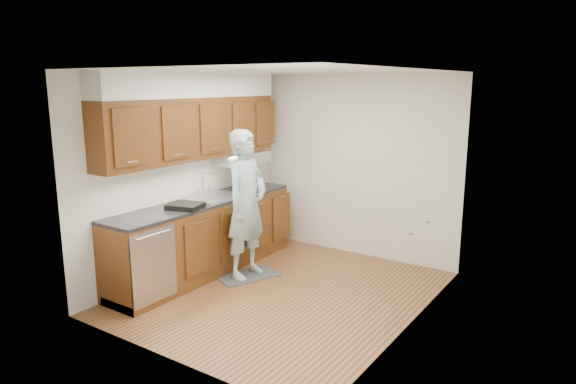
% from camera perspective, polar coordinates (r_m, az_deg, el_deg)
% --- Properties ---
extents(floor, '(3.50, 3.50, 0.00)m').
position_cam_1_polar(floor, '(6.04, -0.54, -11.12)').
color(floor, '#9A663A').
rests_on(floor, ground).
extents(ceiling, '(3.50, 3.50, 0.00)m').
position_cam_1_polar(ceiling, '(5.55, -0.59, 13.33)').
color(ceiling, white).
rests_on(ceiling, wall_left).
extents(wall_left, '(0.02, 3.50, 2.50)m').
position_cam_1_polar(wall_left, '(6.62, -11.33, 2.01)').
color(wall_left, silver).
rests_on(wall_left, floor).
extents(wall_right, '(0.02, 3.50, 2.50)m').
position_cam_1_polar(wall_right, '(4.99, 13.78, -1.35)').
color(wall_right, silver).
rests_on(wall_right, floor).
extents(wall_back, '(3.00, 0.02, 2.50)m').
position_cam_1_polar(wall_back, '(7.15, 7.42, 2.89)').
color(wall_back, silver).
rests_on(wall_back, floor).
extents(counter, '(0.64, 2.80, 1.30)m').
position_cam_1_polar(counter, '(6.59, -9.22, -4.76)').
color(counter, brown).
rests_on(counter, floor).
extents(upper_cabinets, '(0.47, 2.80, 1.21)m').
position_cam_1_polar(upper_cabinets, '(6.45, -10.24, 8.06)').
color(upper_cabinets, brown).
rests_on(upper_cabinets, wall_left).
extents(closet_door, '(0.02, 1.22, 2.05)m').
position_cam_1_polar(closet_door, '(5.32, 14.67, -3.06)').
color(closet_door, beige).
rests_on(closet_door, wall_right).
extents(floor_mat, '(0.69, 0.86, 0.01)m').
position_cam_1_polar(floor_mat, '(6.54, -4.50, -9.23)').
color(floor_mat, slate).
rests_on(floor_mat, floor).
extents(person, '(0.51, 0.74, 2.07)m').
position_cam_1_polar(person, '(6.24, -4.66, -0.29)').
color(person, '#9EBEC1').
rests_on(person, floor_mat).
extents(soap_bottle_a, '(0.12, 0.12, 0.25)m').
position_cam_1_polar(soap_bottle_a, '(7.01, -5.79, 1.22)').
color(soap_bottle_a, white).
rests_on(soap_bottle_a, counter).
extents(soap_bottle_b, '(0.09, 0.10, 0.17)m').
position_cam_1_polar(soap_bottle_b, '(6.96, -3.93, 0.83)').
color(soap_bottle_b, white).
rests_on(soap_bottle_b, counter).
extents(soap_bottle_c, '(0.20, 0.20, 0.18)m').
position_cam_1_polar(soap_bottle_c, '(7.14, -5.04, 1.15)').
color(soap_bottle_c, white).
rests_on(soap_bottle_c, counter).
extents(soda_can, '(0.08, 0.08, 0.12)m').
position_cam_1_polar(soda_can, '(6.76, -4.77, 0.25)').
color(soda_can, maroon).
rests_on(soda_can, counter).
extents(steel_can, '(0.09, 0.09, 0.13)m').
position_cam_1_polar(steel_can, '(6.92, -4.79, 0.59)').
color(steel_can, '#A5A5AA').
rests_on(steel_can, counter).
extents(dish_rack, '(0.45, 0.41, 0.06)m').
position_cam_1_polar(dish_rack, '(6.09, -11.34, -1.53)').
color(dish_rack, black).
rests_on(dish_rack, counter).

